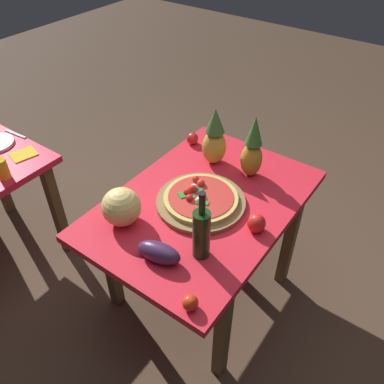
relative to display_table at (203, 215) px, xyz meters
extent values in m
plane|color=#4C3828|center=(0.00, 0.00, -0.64)|extent=(10.00, 10.00, 0.00)
cube|color=#523B20|center=(-0.36, -0.36, -0.29)|extent=(0.06, 0.06, 0.70)
cube|color=#523B20|center=(0.36, -0.36, -0.29)|extent=(0.06, 0.06, 0.70)
cube|color=#523B20|center=(-0.36, 0.36, -0.29)|extent=(0.06, 0.06, 0.70)
cube|color=#523B20|center=(0.36, 0.36, -0.29)|extent=(0.06, 0.06, 0.70)
cube|color=red|center=(0.00, 0.00, 0.07)|extent=(1.19, 0.83, 0.04)
cube|color=#523B20|center=(-0.26, 0.95, -0.29)|extent=(0.06, 0.06, 0.70)
cylinder|color=olive|center=(-0.03, 0.00, 0.11)|extent=(0.45, 0.45, 0.02)
cylinder|color=#D3B65C|center=(-0.03, 0.00, 0.13)|extent=(0.37, 0.37, 0.02)
cylinder|color=red|center=(-0.03, 0.00, 0.14)|extent=(0.33, 0.33, 0.00)
sphere|color=red|center=(0.05, 0.05, 0.16)|extent=(0.04, 0.04, 0.04)
sphere|color=red|center=(-0.05, 0.07, 0.16)|extent=(0.04, 0.04, 0.04)
sphere|color=red|center=(0.06, 0.09, 0.16)|extent=(0.04, 0.04, 0.04)
sphere|color=red|center=(-0.08, 0.03, 0.16)|extent=(0.04, 0.04, 0.04)
sphere|color=red|center=(-0.02, 0.06, 0.16)|extent=(0.04, 0.04, 0.04)
cube|color=#3A7837|center=(-0.06, 0.03, 0.15)|extent=(0.05, 0.03, 0.00)
cube|color=#317A39|center=(-0.10, -0.06, 0.15)|extent=(0.03, 0.05, 0.00)
cube|color=#266E32|center=(0.00, 0.03, 0.15)|extent=(0.05, 0.04, 0.00)
cube|color=#2D7E39|center=(-0.07, -0.02, 0.15)|extent=(0.05, 0.03, 0.00)
cube|color=#386F36|center=(-0.06, -0.04, 0.15)|extent=(0.04, 0.05, 0.00)
cube|color=#238525|center=(-0.08, 0.08, 0.15)|extent=(0.04, 0.05, 0.00)
sphere|color=white|center=(-0.02, -0.01, 0.16)|extent=(0.03, 0.03, 0.03)
sphere|color=white|center=(0.00, 0.06, 0.15)|extent=(0.03, 0.03, 0.03)
sphere|color=white|center=(-0.07, -0.02, 0.16)|extent=(0.03, 0.03, 0.03)
sphere|color=white|center=(0.00, 0.06, 0.16)|extent=(0.03, 0.03, 0.03)
cylinder|color=black|center=(-0.29, -0.19, 0.22)|extent=(0.08, 0.08, 0.24)
cylinder|color=black|center=(-0.29, -0.19, 0.38)|extent=(0.03, 0.03, 0.09)
cylinder|color=black|center=(-0.29, -0.19, 0.44)|extent=(0.03, 0.03, 0.02)
ellipsoid|color=#B18B26|center=(0.33, -0.08, 0.19)|extent=(0.11, 0.11, 0.20)
cone|color=#336B27|center=(0.33, -0.08, 0.37)|extent=(0.09, 0.09, 0.16)
ellipsoid|color=gold|center=(0.31, 0.15, 0.19)|extent=(0.13, 0.13, 0.20)
cone|color=#39602B|center=(0.31, 0.15, 0.36)|extent=(0.11, 0.11, 0.14)
sphere|color=#E9CA71|center=(-0.34, 0.23, 0.19)|extent=(0.18, 0.18, 0.18)
ellipsoid|color=red|center=(-0.03, -0.31, 0.14)|extent=(0.09, 0.09, 0.09)
ellipsoid|color=#3E2145|center=(-0.42, -0.06, 0.14)|extent=(0.13, 0.21, 0.09)
sphere|color=red|center=(0.39, 0.35, 0.13)|extent=(0.07, 0.07, 0.07)
sphere|color=red|center=(-0.54, -0.31, 0.13)|extent=(0.06, 0.06, 0.06)
cylinder|color=#EFA51C|center=(-0.47, 0.98, 0.15)|extent=(0.07, 0.07, 0.12)
cube|color=silver|center=(-0.17, 1.31, 0.10)|extent=(0.03, 0.18, 0.01)
cube|color=yellow|center=(-0.28, 1.08, 0.10)|extent=(0.16, 0.15, 0.01)
camera|label=1|loc=(-1.24, -0.82, 1.41)|focal=36.84mm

